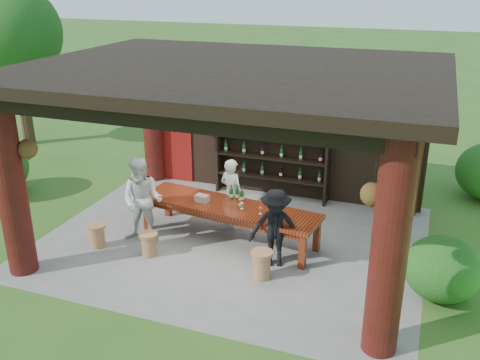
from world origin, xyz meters
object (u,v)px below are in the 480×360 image
(tasting_table, at_px, (228,210))
(stool_near_left, at_px, (149,244))
(wine_shelf, at_px, (272,148))
(stool_near_right, at_px, (262,264))
(stool_far_left, at_px, (97,235))
(guest_woman, at_px, (142,201))
(guest_man, at_px, (275,228))
(napkin_basket, at_px, (202,198))
(host, at_px, (232,194))

(tasting_table, height_order, stool_near_left, tasting_table)
(wine_shelf, relative_size, tasting_table, 0.72)
(wine_shelf, distance_m, tasting_table, 2.52)
(stool_near_right, bearing_deg, stool_far_left, -179.58)
(guest_woman, relative_size, guest_man, 1.16)
(stool_near_right, bearing_deg, guest_woman, 168.33)
(stool_near_left, bearing_deg, stool_far_left, -177.41)
(stool_near_left, height_order, guest_man, guest_man)
(stool_near_left, bearing_deg, napkin_basket, 61.21)
(stool_near_right, height_order, napkin_basket, napkin_basket)
(tasting_table, bearing_deg, guest_man, -28.96)
(wine_shelf, xyz_separation_m, stool_near_left, (-1.32, -3.59, -0.96))
(stool_near_left, height_order, stool_near_right, stool_near_right)
(stool_near_left, distance_m, napkin_basket, 1.41)
(guest_woman, xyz_separation_m, guest_man, (2.73, -0.03, -0.12))
(guest_woman, xyz_separation_m, napkin_basket, (1.01, 0.60, -0.05))
(stool_far_left, xyz_separation_m, guest_woman, (0.73, 0.57, 0.61))
(stool_far_left, bearing_deg, napkin_basket, 34.07)
(tasting_table, xyz_separation_m, stool_far_left, (-2.30, -1.19, -0.38))
(wine_shelf, height_order, guest_woman, wine_shelf)
(stool_near_left, bearing_deg, host, 58.86)
(wine_shelf, xyz_separation_m, host, (-0.29, -1.89, -0.44))
(tasting_table, relative_size, guest_man, 2.56)
(napkin_basket, bearing_deg, stool_near_right, -35.04)
(stool_near_right, xyz_separation_m, stool_far_left, (-3.38, -0.02, -0.02))
(stool_near_left, xyz_separation_m, napkin_basket, (0.62, 1.12, 0.58))
(stool_near_left, height_order, stool_far_left, stool_far_left)
(stool_near_right, relative_size, guest_woman, 0.30)
(stool_near_right, bearing_deg, stool_near_left, 179.35)
(wine_shelf, bearing_deg, stool_near_right, -75.45)
(stool_far_left, distance_m, host, 2.82)
(wine_shelf, relative_size, stool_near_left, 5.90)
(tasting_table, bearing_deg, guest_woman, -158.63)
(guest_woman, relative_size, napkin_basket, 6.66)
(tasting_table, distance_m, stool_far_left, 2.62)
(host, height_order, guest_man, host)
(stool_near_left, xyz_separation_m, stool_near_right, (2.26, -0.03, 0.03))
(stool_near_left, distance_m, guest_man, 2.44)
(napkin_basket, bearing_deg, stool_far_left, -145.93)
(wine_shelf, distance_m, stool_near_left, 3.94)
(stool_near_left, bearing_deg, stool_near_right, -0.65)
(stool_near_right, bearing_deg, tasting_table, 132.82)
(guest_woman, bearing_deg, napkin_basket, 22.10)
(guest_man, bearing_deg, stool_far_left, 173.66)
(guest_man, bearing_deg, stool_near_left, 176.63)
(tasting_table, bearing_deg, stool_near_right, -47.18)
(wine_shelf, relative_size, host, 1.80)
(stool_near_left, xyz_separation_m, host, (1.03, 1.70, 0.51))
(tasting_table, distance_m, guest_woman, 1.70)
(tasting_table, xyz_separation_m, guest_man, (1.16, -0.64, 0.11))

